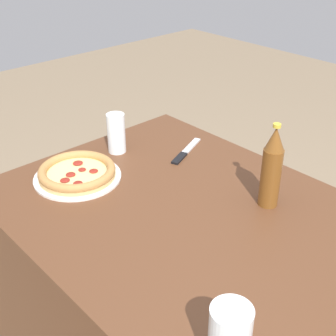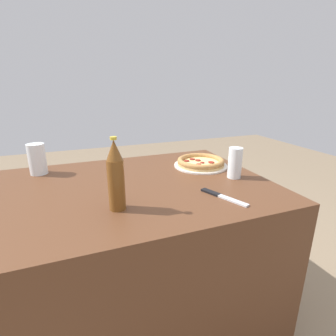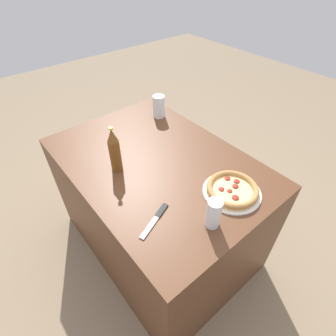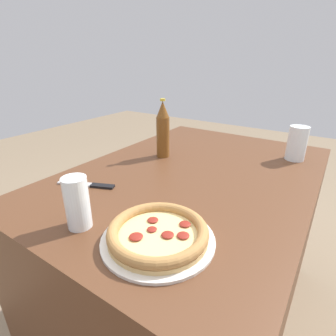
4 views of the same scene
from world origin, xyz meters
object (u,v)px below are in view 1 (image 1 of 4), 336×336
Objects in this scene: glass_orange_juice at (116,134)px; beer_bottle at (272,168)px; pizza_salami at (77,173)px; knife at (185,152)px.

glass_orange_juice is 0.59m from beer_bottle.
glass_orange_juice reaches higher than pizza_salami.
beer_bottle is at bearing 173.17° from knife.
beer_bottle is 0.42m from knife.
glass_orange_juice is (0.07, -0.21, 0.05)m from pizza_salami.
knife is (-0.17, -0.17, -0.06)m from glass_orange_juice.
glass_orange_juice is at bearing -72.71° from pizza_salami.
pizza_salami is 0.40m from knife.
pizza_salami is 0.22m from glass_orange_juice.
pizza_salami is at bearing 33.45° from beer_bottle.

